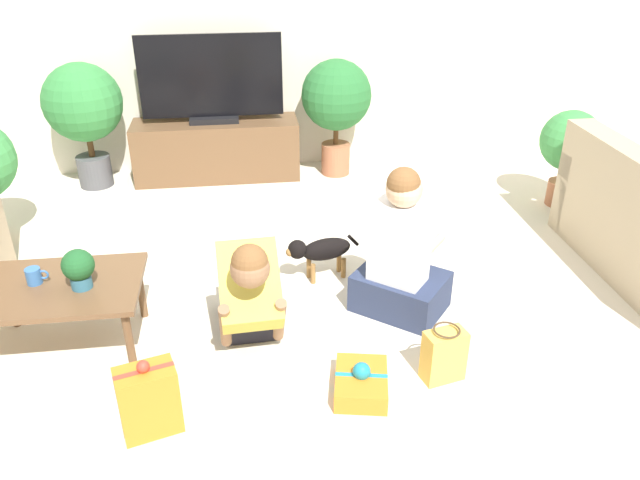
# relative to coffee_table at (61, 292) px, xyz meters

# --- Properties ---
(ground_plane) EXTENTS (16.00, 16.00, 0.00)m
(ground_plane) POSITION_rel_coffee_table_xyz_m (1.39, 0.09, -0.36)
(ground_plane) COLOR beige
(wall_back) EXTENTS (8.40, 0.06, 2.60)m
(wall_back) POSITION_rel_coffee_table_xyz_m (1.39, 2.72, 0.94)
(wall_back) COLOR silver
(wall_back) RESTS_ON ground_plane
(coffee_table) EXTENTS (0.86, 0.62, 0.41)m
(coffee_table) POSITION_rel_coffee_table_xyz_m (0.00, 0.00, 0.00)
(coffee_table) COLOR brown
(coffee_table) RESTS_ON ground_plane
(tv_console) EXTENTS (1.46, 0.43, 0.52)m
(tv_console) POSITION_rel_coffee_table_xyz_m (0.80, 2.43, -0.10)
(tv_console) COLOR brown
(tv_console) RESTS_ON ground_plane
(tv) EXTENTS (1.22, 0.20, 0.75)m
(tv) POSITION_rel_coffee_table_xyz_m (0.80, 2.43, 0.50)
(tv) COLOR black
(tv) RESTS_ON tv_console
(potted_plant_corner_right) EXTENTS (0.48, 0.48, 0.80)m
(potted_plant_corner_right) POSITION_rel_coffee_table_xyz_m (3.63, 1.45, 0.16)
(potted_plant_corner_right) COLOR #A36042
(potted_plant_corner_right) RESTS_ON ground_plane
(potted_plant_back_left) EXTENTS (0.66, 0.66, 1.08)m
(potted_plant_back_left) POSITION_rel_coffee_table_xyz_m (-0.28, 2.38, 0.34)
(potted_plant_back_left) COLOR #4C4C51
(potted_plant_back_left) RESTS_ON ground_plane
(potted_plant_back_right) EXTENTS (0.62, 0.62, 1.05)m
(potted_plant_back_right) POSITION_rel_coffee_table_xyz_m (1.88, 2.38, 0.33)
(potted_plant_back_right) COLOR #A36042
(potted_plant_back_right) RESTS_ON ground_plane
(person_kneeling) EXTENTS (0.36, 0.78, 0.76)m
(person_kneeling) POSITION_rel_coffee_table_xyz_m (1.01, -0.08, -0.03)
(person_kneeling) COLOR #23232D
(person_kneeling) RESTS_ON ground_plane
(person_sitting) EXTENTS (0.66, 0.64, 0.95)m
(person_sitting) POSITION_rel_coffee_table_xyz_m (1.91, 0.11, -0.01)
(person_sitting) COLOR #283351
(person_sitting) RESTS_ON ground_plane
(dog) EXTENTS (0.50, 0.21, 0.31)m
(dog) POSITION_rel_coffee_table_xyz_m (1.49, 0.54, -0.15)
(dog) COLOR black
(dog) RESTS_ON ground_plane
(gift_box_a) EXTENTS (0.31, 0.24, 0.41)m
(gift_box_a) POSITION_rel_coffee_table_xyz_m (0.52, -0.71, -0.18)
(gift_box_a) COLOR orange
(gift_box_a) RESTS_ON ground_plane
(gift_box_b) EXTENTS (0.33, 0.39, 0.18)m
(gift_box_b) POSITION_rel_coffee_table_xyz_m (1.55, -0.59, -0.30)
(gift_box_b) COLOR orange
(gift_box_b) RESTS_ON ground_plane
(gift_bag_a) EXTENTS (0.24, 0.17, 0.31)m
(gift_bag_a) POSITION_rel_coffee_table_xyz_m (1.99, -0.54, -0.21)
(gift_bag_a) COLOR #E5B74C
(gift_bag_a) RESTS_ON ground_plane
(mug) EXTENTS (0.12, 0.08, 0.09)m
(mug) POSITION_rel_coffee_table_xyz_m (-0.13, 0.04, 0.09)
(mug) COLOR #386BAD
(mug) RESTS_ON coffee_table
(tabletop_plant) EXTENTS (0.17, 0.17, 0.22)m
(tabletop_plant) POSITION_rel_coffee_table_xyz_m (0.13, -0.04, 0.17)
(tabletop_plant) COLOR #336B84
(tabletop_plant) RESTS_ON coffee_table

